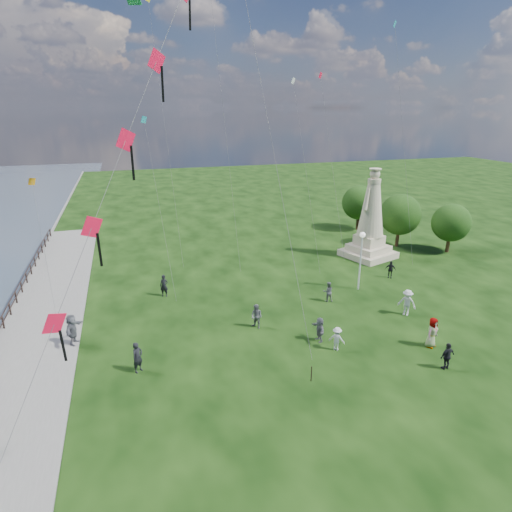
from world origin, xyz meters
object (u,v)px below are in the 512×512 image
object	(u,v)px
person_1	(257,316)
person_4	(432,333)
person_8	(407,303)
lamppost	(361,248)
person_6	(164,286)
person_2	(337,339)
person_5	(73,331)
person_9	(390,269)
person_11	(319,329)
person_7	(328,292)
person_3	(447,356)
person_0	(138,357)
statue	(370,225)

from	to	relation	value
person_1	person_4	distance (m)	10.76
person_8	person_4	bearing A→B (deg)	-55.09
person_4	lamppost	bearing A→B (deg)	62.81
person_6	person_2	bearing A→B (deg)	-28.26
person_8	person_5	bearing A→B (deg)	-135.90
person_4	person_6	bearing A→B (deg)	114.57
person_6	person_9	distance (m)	18.76
person_2	person_11	size ratio (longest dim) A/B	0.94
person_2	person_7	bearing A→B (deg)	-70.53
lamppost	person_3	bearing A→B (deg)	-95.07
person_2	person_4	world-z (taller)	person_4
person_1	person_6	xyz separation A→B (m)	(-5.25, 6.85, 0.03)
person_0	person_6	size ratio (longest dim) A/B	1.03
person_9	person_3	bearing A→B (deg)	-75.05
lamppost	person_9	world-z (taller)	lamppost
person_1	person_3	size ratio (longest dim) A/B	1.03
person_1	person_7	distance (m)	6.72
person_6	person_3	bearing A→B (deg)	-24.09
person_3	person_7	world-z (taller)	person_3
statue	person_3	bearing A→B (deg)	-126.58
person_4	person_7	xyz separation A→B (m)	(-3.05, 7.68, -0.18)
person_3	person_7	size ratio (longest dim) A/B	1.05
person_4	person_3	bearing A→B (deg)	-134.06
person_1	person_2	bearing A→B (deg)	6.40
person_4	person_7	world-z (taller)	person_4
person_0	person_9	size ratio (longest dim) A/B	1.19
person_2	person_6	xyz separation A→B (m)	(-8.99, 10.82, 0.12)
person_9	person_11	size ratio (longest dim) A/B	0.94
person_3	person_11	world-z (taller)	person_3
person_9	person_1	bearing A→B (deg)	-123.54
person_11	person_5	bearing A→B (deg)	-105.13
person_6	person_11	bearing A→B (deg)	-26.52
person_7	person_9	bearing A→B (deg)	-147.22
person_3	person_9	size ratio (longest dim) A/B	1.08
person_4	person_5	bearing A→B (deg)	136.77
person_7	person_5	bearing A→B (deg)	15.89
person_3	person_4	xyz separation A→B (m)	(0.74, 2.22, 0.15)
person_2	person_8	size ratio (longest dim) A/B	0.78
person_5	person_6	bearing A→B (deg)	-25.54
person_5	person_8	distance (m)	21.85
person_1	person_9	distance (m)	14.34
person_3	person_9	xyz separation A→B (m)	(4.82, 12.58, -0.06)
person_2	person_9	world-z (taller)	person_9
person_11	person_0	bearing A→B (deg)	-89.54
person_1	person_11	bearing A→B (deg)	12.81
person_7	person_11	bearing A→B (deg)	70.84
statue	person_5	distance (m)	27.42
person_9	lamppost	bearing A→B (deg)	-123.94
person_4	person_0	bearing A→B (deg)	145.88
person_2	person_3	bearing A→B (deg)	-174.93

